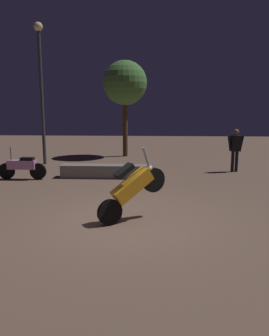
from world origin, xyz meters
TOP-DOWN VIEW (x-y plane):
  - ground_plane at (0.00, 0.00)m, footprint 40.00×40.00m
  - motorcycle_orange_foreground at (0.11, 0.05)m, footprint 1.45×0.98m
  - motorcycle_pink_parked_left at (-3.88, 4.05)m, footprint 1.66×0.30m
  - person_rider_beside at (3.70, 5.74)m, footprint 0.66×0.31m
  - streetlamp_near at (-4.05, 7.05)m, footprint 0.36×0.36m
  - tree_left_bg at (-0.75, 9.43)m, footprint 2.10×2.10m
  - planter_wall_low at (-1.04, 4.46)m, footprint 3.18×0.50m

SIDE VIEW (x-z plane):
  - ground_plane at x=0.00m, z-range 0.00..0.00m
  - planter_wall_low at x=-1.04m, z-range 0.00..0.45m
  - motorcycle_pink_parked_left at x=-3.88m, z-range -0.12..0.99m
  - motorcycle_orange_foreground at x=0.11m, z-range -0.07..1.56m
  - person_rider_beside at x=3.70m, z-range 0.15..1.78m
  - tree_left_bg at x=-0.75m, z-range 1.20..5.78m
  - streetlamp_near at x=-4.05m, z-range 0.71..6.48m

